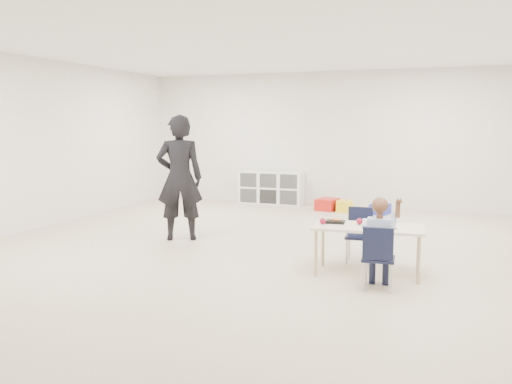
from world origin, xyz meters
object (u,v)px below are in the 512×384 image
(table, at_px, (368,250))
(chair_near, at_px, (378,257))
(adult, at_px, (180,178))
(cubby_shelf, at_px, (271,188))
(child, at_px, (379,239))

(table, bearing_deg, chair_near, -74.18)
(table, xyz_separation_m, adult, (-2.92, 0.96, 0.64))
(cubby_shelf, xyz_separation_m, adult, (-0.12, -3.91, 0.58))
(chair_near, relative_size, adult, 0.37)
(cubby_shelf, bearing_deg, child, -60.96)
(child, height_order, adult, adult)
(table, height_order, chair_near, chair_near)
(chair_near, bearing_deg, child, 0.00)
(child, xyz_separation_m, adult, (-3.11, 1.47, 0.39))
(chair_near, height_order, child, child)
(table, height_order, cubby_shelf, cubby_shelf)
(table, distance_m, child, 0.60)
(chair_near, bearing_deg, adult, 150.73)
(chair_near, xyz_separation_m, child, (0.00, 0.00, 0.20))
(chair_near, distance_m, child, 0.20)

